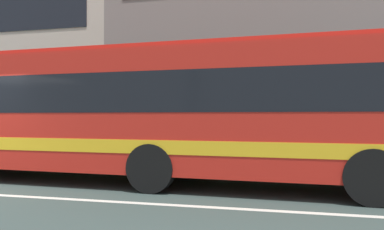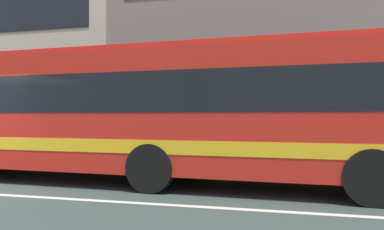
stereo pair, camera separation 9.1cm
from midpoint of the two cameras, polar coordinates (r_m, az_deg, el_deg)
hedge_row_far at (r=12.95m, az=-3.71°, el=-5.01°), size 16.60×1.10×0.93m
apartment_block_right at (r=21.13m, az=22.56°, el=14.61°), size 22.31×8.17×13.91m
transit_bus at (r=9.48m, az=-7.44°, el=0.72°), size 11.82×3.13×3.08m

